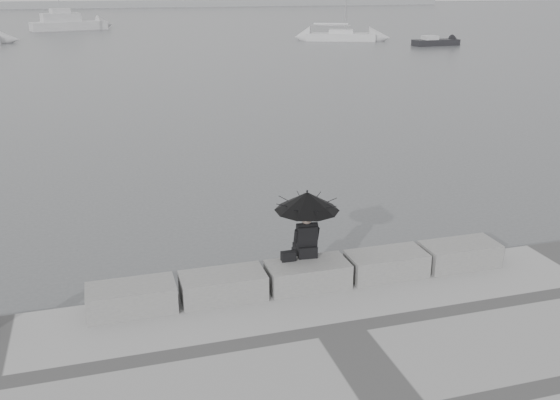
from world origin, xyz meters
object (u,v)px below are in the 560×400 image
object	(u,v)px
sailboat_right	(341,36)
small_motorboat	(436,42)
seated_person	(307,208)
motor_cruiser	(69,23)

from	to	relation	value
sailboat_right	small_motorboat	distance (m)	10.71
sailboat_right	small_motorboat	xyz separation A→B (m)	(7.22, -7.90, -0.21)
seated_person	sailboat_right	world-z (taller)	sailboat_right
seated_person	small_motorboat	size ratio (longest dim) A/B	0.29
seated_person	sailboat_right	xyz separation A→B (m)	(22.75, 55.02, -1.50)
sailboat_right	small_motorboat	bearing A→B (deg)	-25.31
seated_person	sailboat_right	size ratio (longest dim) A/B	0.11
sailboat_right	motor_cruiser	bearing A→B (deg)	161.64
seated_person	small_motorboat	bearing A→B (deg)	62.72
seated_person	motor_cruiser	world-z (taller)	motor_cruiser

